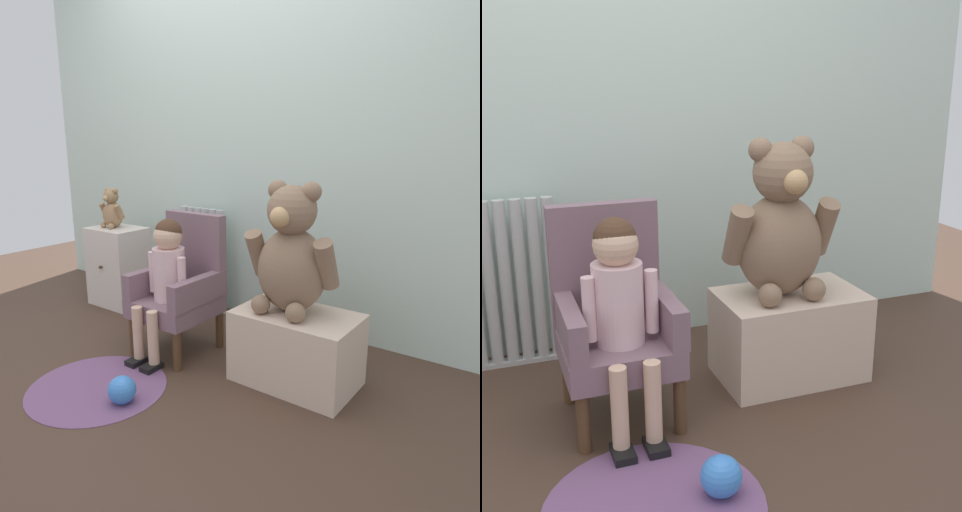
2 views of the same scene
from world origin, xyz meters
TOP-DOWN VIEW (x-y plane):
  - ground_plane at (0.00, 0.00)m, footprint 6.00×6.00m
  - back_wall at (0.00, 1.18)m, footprint 3.80×0.05m
  - radiator at (-0.30, 1.05)m, footprint 0.37×0.05m
  - child_armchair at (0.00, 0.52)m, footprint 0.39×0.41m
  - child_figure at (0.00, 0.41)m, footprint 0.25×0.35m
  - low_bench at (0.71, 0.55)m, footprint 0.57×0.36m
  - large_teddy_bear at (0.66, 0.56)m, footprint 0.44×0.31m
  - floor_rug at (-0.02, -0.05)m, footprint 0.65×0.65m
  - toy_ball at (0.18, -0.06)m, footprint 0.13×0.13m

SIDE VIEW (x-z plane):
  - ground_plane at x=0.00m, z-range 0.00..0.00m
  - floor_rug at x=-0.02m, z-range 0.00..0.01m
  - toy_ball at x=0.18m, z-range 0.00..0.13m
  - low_bench at x=0.71m, z-range 0.00..0.35m
  - radiator at x=-0.30m, z-range 0.00..0.70m
  - child_armchair at x=0.00m, z-range -0.02..0.73m
  - child_figure at x=0.00m, z-range 0.11..0.86m
  - large_teddy_bear at x=0.66m, z-range 0.31..0.92m
  - back_wall at x=0.00m, z-range 0.00..2.40m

